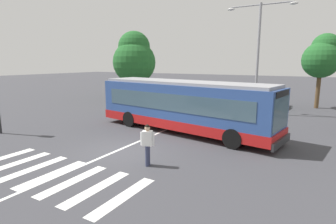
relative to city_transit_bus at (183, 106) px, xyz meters
The scene contains 13 objects.
ground_plane 5.10m from the city_transit_bus, 99.82° to the right, with size 160.00×160.00×0.00m, color #3D3D42.
city_transit_bus is the anchor object (origin of this frame).
pedestrian_crossing_street 5.79m from the city_transit_bus, 77.46° to the right, with size 0.55×0.38×1.72m.
parked_car_champagne 14.21m from the city_transit_bus, 122.65° to the left, with size 2.07×4.60×1.35m.
parked_car_white 13.06m from the city_transit_bus, 111.96° to the left, with size 2.16×4.63×1.35m.
parked_car_blue 12.54m from the city_transit_bus, 99.66° to the left, with size 2.03×4.58×1.35m.
parked_car_silver 11.77m from the city_transit_bus, 87.31° to the left, with size 2.10×4.61×1.35m.
parked_car_teal 12.10m from the city_transit_bus, 74.72° to the left, with size 2.15×4.62×1.35m.
twin_arm_street_lamp 9.17m from the city_transit_bus, 72.15° to the left, with size 5.20×0.32×8.61m.
background_tree_left 16.38m from the city_transit_bus, 137.05° to the left, with size 4.86×4.86×7.67m.
background_tree_right 15.76m from the city_transit_bus, 63.30° to the left, with size 3.21×3.21×6.70m.
crosswalk_painted_stripes 8.42m from the city_transit_bus, 99.51° to the right, with size 7.27×2.94×0.01m.
lane_center_line 3.37m from the city_transit_bus, 110.87° to the right, with size 0.16×24.00×0.01m, color silver.
Camera 1 is at (7.95, -9.41, 4.14)m, focal length 28.62 mm.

